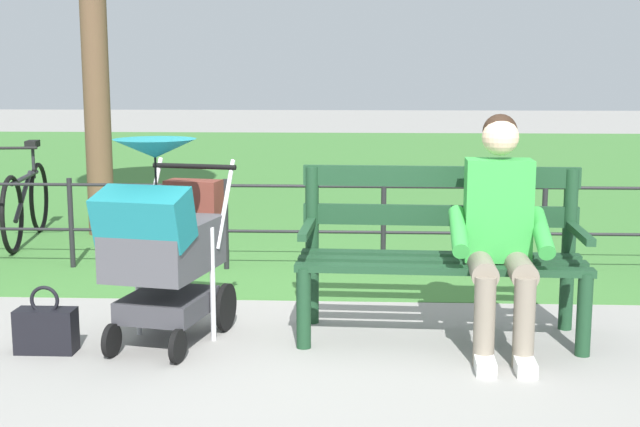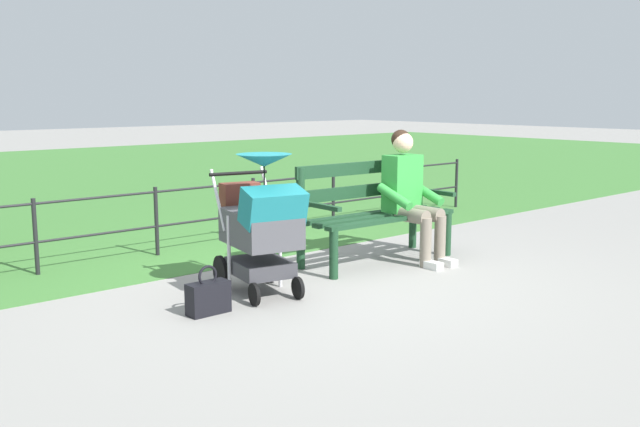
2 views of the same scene
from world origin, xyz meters
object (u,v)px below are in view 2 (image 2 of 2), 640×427
object	(u,v)px
stroller	(261,222)
handbag	(208,297)
park_bench	(372,208)
person_on_bench	(410,192)

from	to	relation	value
stroller	handbag	bearing A→B (deg)	15.35
park_bench	person_on_bench	bearing A→B (deg)	143.05
park_bench	stroller	distance (m)	1.55
person_on_bench	stroller	size ratio (longest dim) A/B	1.11
person_on_bench	park_bench	bearing A→B (deg)	-36.95
person_on_bench	stroller	distance (m)	1.83
person_on_bench	handbag	size ratio (longest dim) A/B	3.45
stroller	park_bench	bearing A→B (deg)	-170.36
stroller	handbag	world-z (taller)	stroller
handbag	stroller	bearing A→B (deg)	-164.65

